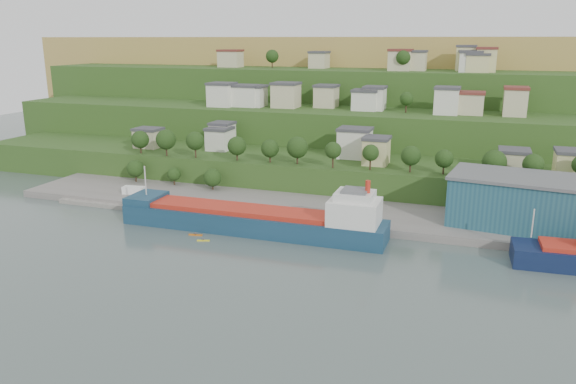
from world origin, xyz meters
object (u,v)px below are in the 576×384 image
at_px(cargo_ship_near, 260,221).
at_px(kayak_orange, 195,234).
at_px(warehouse, 515,200).
at_px(caravan, 134,191).

xyz_separation_m(cargo_ship_near, kayak_orange, (-14.18, -7.51, -2.56)).
distance_m(warehouse, caravan, 107.22).
relative_size(cargo_ship_near, warehouse, 2.06).
bearing_deg(caravan, warehouse, -4.10).
relative_size(cargo_ship_near, caravan, 10.52).
bearing_deg(kayak_orange, cargo_ship_near, 18.56).
relative_size(caravan, kayak_orange, 1.87).
bearing_deg(warehouse, caravan, -169.03).
xyz_separation_m(cargo_ship_near, warehouse, (60.18, 20.61, 5.62)).
height_order(warehouse, kayak_orange, warehouse).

